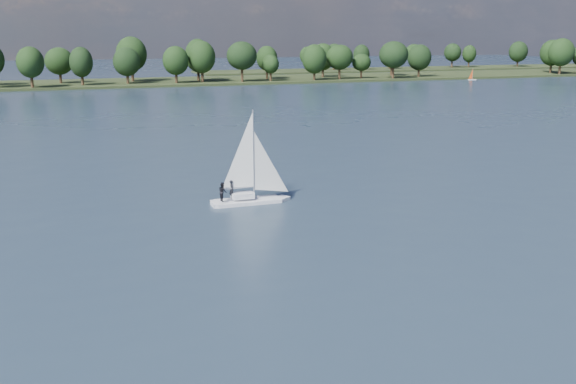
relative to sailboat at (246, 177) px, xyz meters
The scene contains 6 objects.
ground 57.72m from the sailboat, 98.41° to the left, with size 700.00×700.00×0.00m, color #233342.
far_shore 169.27m from the sailboat, 92.86° to the left, with size 660.00×40.00×1.50m, color black.
far_shore_back 264.74m from the sailboat, 55.07° to the left, with size 220.00×30.00×1.40m, color black.
sailboat is the anchor object (origin of this frame).
dinghy_orange 194.68m from the sailboat, 48.15° to the left, with size 2.97×1.53×4.53m.
treeline 165.48m from the sailboat, 92.40° to the left, with size 562.30×73.55×17.29m.
Camera 1 is at (-8.64, -16.42, 16.29)m, focal length 40.00 mm.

